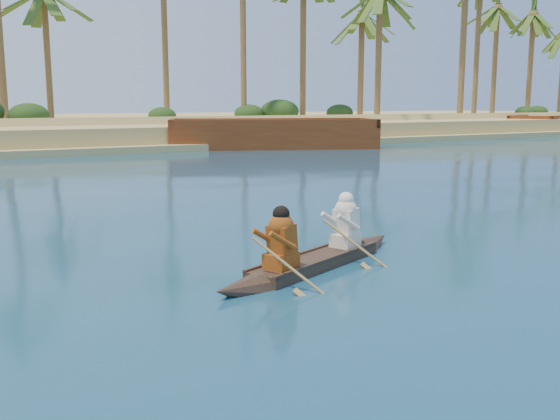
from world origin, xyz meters
TOP-DOWN VIEW (x-y plane):
  - ground at (0.00, 0.00)m, footprint 160.00×160.00m
  - sandy_embankment at (0.00, 46.89)m, footprint 150.00×51.00m
  - palm_grove at (0.00, 35.00)m, footprint 110.00×14.00m
  - shrub_cluster at (0.00, 31.50)m, footprint 100.00×6.00m
  - canoe at (-8.00, -1.61)m, footprint 4.53×2.27m
  - barge_mid at (4.94, 22.36)m, footprint 12.57×8.32m
  - barge_right at (36.29, 27.00)m, footprint 11.70×7.51m

SIDE VIEW (x-z plane):
  - ground at x=0.00m, z-range 0.00..0.00m
  - canoe at x=-8.00m, z-range -0.39..0.88m
  - sandy_embankment at x=0.00m, z-range -0.22..1.28m
  - barge_right at x=36.29m, z-range -0.28..1.58m
  - barge_mid at x=4.94m, z-range -0.30..1.69m
  - shrub_cluster at x=0.00m, z-range 0.00..2.40m
  - palm_grove at x=0.00m, z-range 0.00..16.00m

